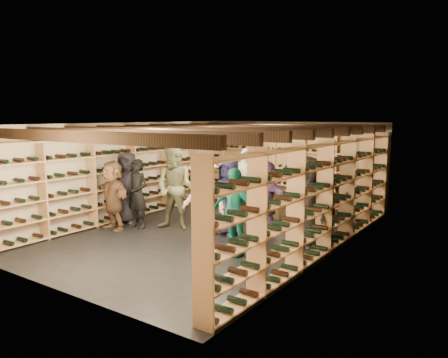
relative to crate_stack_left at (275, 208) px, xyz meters
name	(u,v)px	position (x,y,z in m)	size (l,w,h in m)	color
ground	(214,232)	(-0.49, -1.97, -0.26)	(8.00, 8.00, 0.00)	black
walls	(214,179)	(-0.49, -1.97, 0.95)	(5.52, 8.02, 2.40)	#C5B499
ceiling	(213,124)	(-0.49, -1.97, 2.15)	(5.50, 8.00, 0.01)	beige
ceiling_joists	(213,130)	(-0.49, -1.97, 2.01)	(5.40, 7.12, 0.18)	black
wine_rack_left	(132,175)	(-3.06, -1.97, 0.82)	(0.32, 7.50, 2.15)	tan
wine_rack_right	(324,196)	(2.08, -1.97, 0.82)	(0.32, 7.50, 2.15)	tan
wine_rack_back	(291,167)	(-0.49, 1.86, 0.82)	(4.70, 0.30, 2.15)	tan
crate_stack_left	(275,208)	(0.00, 0.00, 0.00)	(0.56, 0.42, 0.51)	tan
crate_stack_right	(303,213)	(0.86, -0.18, 0.00)	(0.54, 0.40, 0.51)	tan
crate_loose	(323,222)	(1.29, -0.02, -0.17)	(0.50, 0.33, 0.17)	tan
person_0	(128,188)	(-2.67, -2.48, 0.61)	(0.84, 0.55, 1.73)	black
person_1	(137,194)	(-2.11, -2.70, 0.54)	(0.58, 0.38, 1.60)	black
person_2	(175,188)	(-1.32, -2.29, 0.70)	(0.93, 0.72, 1.91)	brown
person_3	(204,197)	(-0.41, -2.42, 0.61)	(1.11, 0.64, 1.72)	beige
person_4	(234,211)	(0.77, -3.05, 0.56)	(0.96, 0.40, 1.64)	#16816C
person_5	(113,195)	(-2.51, -3.08, 0.54)	(1.47, 0.47, 1.58)	brown
person_6	(229,197)	(-0.09, -1.95, 0.57)	(0.81, 0.53, 1.66)	#232249
person_7	(248,188)	(-0.05, -1.23, 0.67)	(0.68, 0.44, 1.86)	gray
person_8	(328,195)	(1.69, -0.77, 0.63)	(0.86, 0.67, 1.76)	#442414
person_9	(246,191)	(-0.46, -0.67, 0.49)	(0.97, 0.56, 1.50)	#A39E96
person_10	(200,191)	(-1.01, -1.79, 0.59)	(0.98, 0.41, 1.68)	#27512F
person_11	(265,197)	(0.48, -1.36, 0.55)	(1.50, 0.48, 1.61)	slate
person_12	(306,202)	(1.69, -1.90, 0.65)	(0.88, 0.58, 1.81)	#2D2E32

